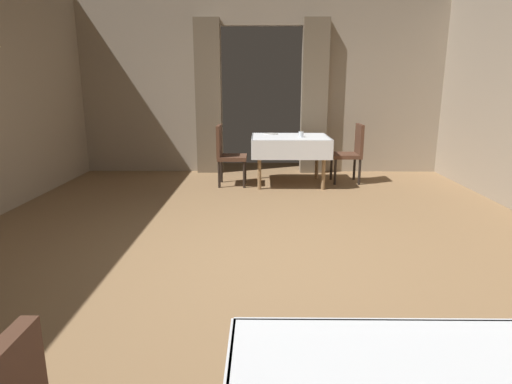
% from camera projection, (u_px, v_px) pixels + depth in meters
% --- Properties ---
extents(ground, '(10.08, 10.08, 0.00)m').
position_uv_depth(ground, '(262.00, 262.00, 3.76)').
color(ground, olive).
extents(wall_back, '(6.40, 0.27, 3.00)m').
position_uv_depth(wall_back, '(262.00, 85.00, 7.45)').
color(wall_back, gray).
rests_on(wall_back, ground).
extents(dining_table_mid, '(1.19, 1.02, 0.75)m').
position_uv_depth(dining_table_mid, '(290.00, 143.00, 6.64)').
color(dining_table_mid, olive).
rests_on(dining_table_mid, ground).
extents(chair_mid_left, '(0.45, 0.44, 0.93)m').
position_uv_depth(chair_mid_left, '(227.00, 152.00, 6.58)').
color(chair_mid_left, black).
rests_on(chair_mid_left, ground).
extents(chair_mid_right, '(0.44, 0.44, 0.93)m').
position_uv_depth(chair_mid_right, '(351.00, 150.00, 6.77)').
color(chair_mid_right, black).
rests_on(chair_mid_right, ground).
extents(glass_mid_a, '(0.08, 0.08, 0.09)m').
position_uv_depth(glass_mid_a, '(301.00, 134.00, 6.51)').
color(glass_mid_a, silver).
rests_on(glass_mid_a, dining_table_mid).
extents(plate_mid_b, '(0.23, 0.23, 0.01)m').
position_uv_depth(plate_mid_b, '(271.00, 134.00, 6.92)').
color(plate_mid_b, white).
rests_on(plate_mid_b, dining_table_mid).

